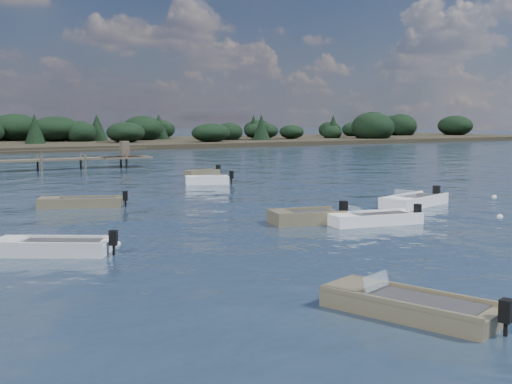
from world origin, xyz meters
TOP-DOWN VIEW (x-y plane):
  - ground at (0.00, 60.00)m, footprint 400.00×400.00m
  - dinghy_mid_grey at (-12.90, 7.89)m, footprint 4.42×3.61m
  - dinghy_extra_a at (-0.47, 8.89)m, footprint 4.05×2.61m
  - dinghy_near_olive at (-6.72, -4.57)m, footprint 3.03×4.94m
  - tender_far_grey_b at (6.17, 34.08)m, footprint 3.51×1.66m
  - tender_far_white at (3.61, 27.95)m, footprint 3.75×2.46m
  - dinghy_mid_white_a at (2.15, 6.98)m, footprint 4.99×2.53m
  - dinghy_mid_white_b at (8.50, 10.68)m, footprint 5.35×3.10m
  - dinghy_extra_b at (-8.41, 20.15)m, footprint 4.95×3.35m
  - buoy_b at (9.19, 5.23)m, footprint 0.32×0.32m
  - buoy_c at (-10.20, 8.43)m, footprint 0.32×0.32m
  - buoy_d at (15.81, 10.94)m, footprint 0.32×0.32m
  - far_headland at (25.00, 100.00)m, footprint 190.00×40.00m

SIDE VIEW (x-z plane):
  - ground at x=0.00m, z-range 0.00..0.00m
  - buoy_b at x=9.19m, z-range -0.16..0.16m
  - buoy_c at x=-10.20m, z-range -0.16..0.16m
  - buoy_d at x=15.81m, z-range -0.16..0.16m
  - dinghy_mid_white_a at x=2.15m, z-range -0.42..0.72m
  - dinghy_extra_b at x=-8.41m, z-range -0.41..0.72m
  - dinghy_near_olive at x=-6.72m, z-range -0.44..0.75m
  - dinghy_mid_grey at x=-12.90m, z-range -0.42..0.74m
  - tender_far_grey_b at x=6.17m, z-range -0.42..0.76m
  - dinghy_mid_white_b at x=8.50m, z-range -0.48..0.82m
  - dinghy_extra_a at x=-0.47m, z-range -0.46..0.81m
  - tender_far_white at x=3.61m, z-range -0.46..0.82m
  - far_headland at x=25.00m, z-range -0.94..4.86m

